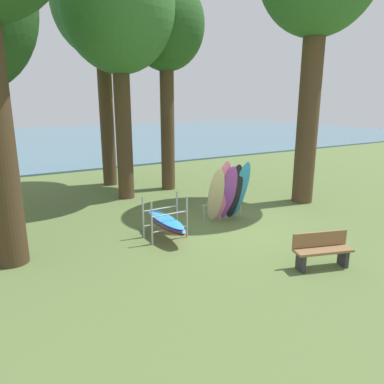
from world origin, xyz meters
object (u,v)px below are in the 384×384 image
tree_far_left_back (118,9)px  board_storage_rack (165,221)px  leaning_board_pile (228,193)px  tree_deep_back (100,5)px  tree_mid_behind (166,30)px  park_bench (322,249)px

tree_far_left_back → board_storage_rack: size_ratio=4.55×
leaning_board_pile → board_storage_rack: 2.45m
leaning_board_pile → tree_deep_back: bearing=102.5°
tree_deep_back → tree_far_left_back: bearing=-94.1°
tree_far_left_back → tree_mid_behind: bearing=13.1°
leaning_board_pile → park_bench: 3.89m
tree_deep_back → park_bench: (1.54, -11.05, -7.31)m
park_bench → leaning_board_pile: bearing=89.2°
tree_mid_behind → leaning_board_pile: bearing=-94.5°
tree_mid_behind → park_bench: bearing=-92.9°
tree_far_left_back → tree_deep_back: 2.74m
leaning_board_pile → board_storage_rack: (-2.39, -0.24, -0.48)m
tree_far_left_back → board_storage_rack: 8.17m
tree_mid_behind → park_bench: 10.85m
tree_deep_back → park_bench: tree_deep_back is taller
park_bench → tree_far_left_back: bearing=101.6°
tree_deep_back → leaning_board_pile: size_ratio=4.90×
tree_mid_behind → tree_deep_back: size_ratio=0.84×
leaning_board_pile → park_bench: bearing=-90.8°
tree_mid_behind → tree_deep_back: tree_deep_back is taller
tree_far_left_back → park_bench: tree_far_left_back is taller
park_bench → board_storage_rack: bearing=122.9°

